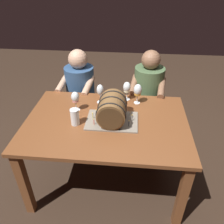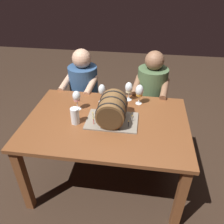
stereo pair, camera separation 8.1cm
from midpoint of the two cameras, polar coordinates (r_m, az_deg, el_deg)
The scene contains 10 objects.
ground_plane at distance 2.52m, azimuth -0.23°, elevation -16.30°, with size 8.00×8.00×0.00m, color #332319.
dining_table at distance 2.06m, azimuth -0.28°, elevation -4.54°, with size 1.44×0.97×0.76m.
barrel_cake at distance 1.92m, azimuth 1.20°, elevation 0.47°, with size 0.45×0.31×0.26m.
wine_glass_white at distance 2.25m, azimuth 5.29°, elevation 5.96°, with size 0.07×0.07×0.19m.
wine_glass_empty at distance 2.20m, azimuth -1.50°, elevation 5.51°, with size 0.07×0.07×0.19m.
wine_glass_amber at distance 2.19m, azimuth 7.99°, elevation 5.19°, with size 0.08×0.08×0.21m.
wine_glass_rose at distance 2.11m, azimuth -7.84°, elevation 3.78°, with size 0.07×0.07×0.19m.
beer_pint at distance 1.96m, azimuth -8.13°, elevation -1.14°, with size 0.07×0.07×0.15m.
person_seated_left at distance 2.80m, azimuth -6.11°, elevation 3.41°, with size 0.41×0.50×1.14m.
person_seated_right at distance 2.72m, azimuth 10.37°, elevation 2.26°, with size 0.41×0.50×1.16m.
Camera 2 is at (0.29, -1.59, 1.93)m, focal length 36.29 mm.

